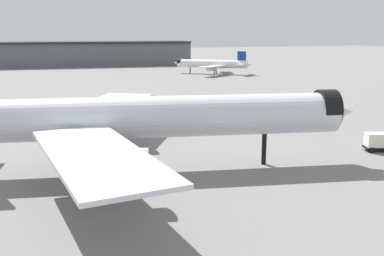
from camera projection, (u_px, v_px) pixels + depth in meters
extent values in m
plane|color=slate|center=(144.00, 168.00, 63.87)|extent=(900.00, 900.00, 0.00)
cylinder|color=silver|center=(136.00, 117.00, 61.64)|extent=(58.00, 19.62, 5.85)
cone|color=silver|center=(333.00, 112.00, 65.81)|extent=(7.62, 7.10, 5.73)
cylinder|color=black|center=(326.00, 109.00, 65.55)|extent=(3.97, 6.37, 5.91)
cube|color=silver|center=(108.00, 105.00, 76.65)|extent=(21.76, 27.20, 0.47)
cylinder|color=#B7BAC1|center=(116.00, 119.00, 74.22)|extent=(8.69, 5.08, 3.22)
cube|color=silver|center=(97.00, 155.00, 45.65)|extent=(11.21, 26.84, 0.47)
cylinder|color=#B7BAC1|center=(112.00, 163.00, 49.30)|extent=(8.69, 5.08, 3.22)
cylinder|color=black|center=(264.00, 149.00, 65.43)|extent=(0.70, 0.70, 4.68)
cylinder|color=black|center=(117.00, 149.00, 65.31)|extent=(0.70, 0.70, 4.68)
cylinder|color=black|center=(116.00, 161.00, 59.37)|extent=(0.70, 0.70, 4.68)
cylinder|color=white|center=(212.00, 64.00, 205.41)|extent=(27.91, 24.03, 3.66)
cone|color=white|center=(178.00, 63.00, 210.27)|extent=(5.39, 5.34, 3.59)
cone|color=white|center=(247.00, 64.00, 200.55)|extent=(5.89, 5.72, 3.48)
cylinder|color=black|center=(180.00, 62.00, 209.99)|extent=(3.63, 3.90, 3.70)
cube|color=white|center=(212.00, 66.00, 196.08)|extent=(15.48, 12.49, 0.29)
cylinder|color=#B7BAC1|center=(211.00, 69.00, 198.24)|extent=(4.87, 4.52, 2.01)
cube|color=white|center=(222.00, 63.00, 213.43)|extent=(10.46, 15.86, 0.29)
cylinder|color=#B7BAC1|center=(219.00, 66.00, 212.25)|extent=(4.87, 4.52, 2.01)
cube|color=navy|center=(242.00, 58.00, 200.70)|extent=(3.30, 2.83, 5.86)
cube|color=white|center=(241.00, 64.00, 197.41)|extent=(6.12, 6.51, 0.22)
cube|color=white|center=(245.00, 63.00, 204.70)|extent=(6.12, 6.51, 0.22)
cylinder|color=black|center=(190.00, 70.00, 209.22)|extent=(0.44, 0.44, 2.93)
cylinder|color=black|center=(214.00, 71.00, 203.83)|extent=(0.44, 0.44, 2.93)
cylinder|color=black|center=(216.00, 71.00, 207.42)|extent=(0.44, 0.44, 2.93)
cube|color=black|center=(381.00, 147.00, 73.01)|extent=(5.96, 4.17, 0.35)
cube|color=silver|center=(376.00, 140.00, 72.72)|extent=(3.92, 3.36, 2.20)
cylinder|color=black|center=(367.00, 147.00, 74.15)|extent=(0.94, 0.59, 0.90)
cylinder|color=black|center=(372.00, 150.00, 71.90)|extent=(0.94, 0.59, 0.90)
cube|color=black|center=(140.00, 116.00, 101.32)|extent=(2.80, 2.70, 0.20)
cube|color=beige|center=(140.00, 113.00, 101.15)|extent=(2.80, 2.70, 1.40)
sphere|color=black|center=(145.00, 116.00, 101.75)|extent=(0.44, 0.44, 0.44)
sphere|color=black|center=(142.00, 118.00, 100.35)|extent=(0.44, 0.44, 0.44)
sphere|color=black|center=(137.00, 116.00, 102.33)|extent=(0.44, 0.44, 0.44)
sphere|color=black|center=(135.00, 117.00, 100.94)|extent=(0.44, 0.44, 0.44)
cone|color=#F2600C|center=(237.00, 119.00, 97.90)|extent=(0.62, 0.62, 0.77)
cone|color=#F2600C|center=(103.00, 120.00, 97.37)|extent=(0.56, 0.56, 0.70)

